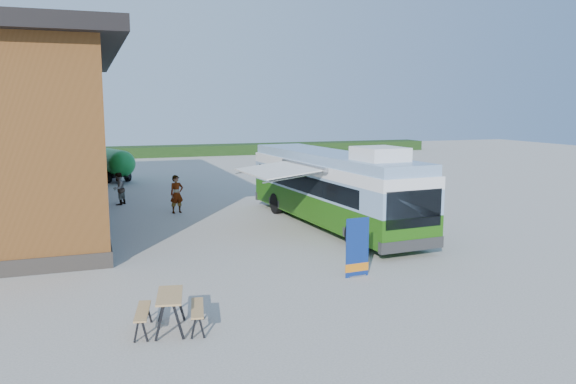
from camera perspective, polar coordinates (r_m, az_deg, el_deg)
name	(u,v)px	position (r m, az deg, el deg)	size (l,w,h in m)	color
ground	(309,250)	(19.47, 2.11, -5.88)	(100.00, 100.00, 0.00)	#BCB7AD
barn	(4,136)	(27.76, -26.93, 5.08)	(9.60, 21.20, 7.50)	brown
hedge	(245,149)	(57.65, -4.42, 4.37)	(40.00, 3.00, 1.00)	#264419
bus	(332,186)	(23.01, 4.46, 0.63)	(3.21, 11.53, 3.50)	#307313
awning	(281,167)	(21.86, -0.68, 2.56)	(2.63, 3.94, 0.49)	white
banner	(357,253)	(16.43, 7.04, -6.15)	(0.76, 0.22, 1.74)	navy
picnic_table	(170,304)	(12.83, -11.91, -11.04)	(1.66, 1.53, 0.83)	tan
person_a	(177,194)	(26.36, -11.25, -0.21)	(0.64, 0.42, 1.76)	#999999
person_b	(118,189)	(29.24, -16.85, 0.32)	(0.79, 0.61, 1.62)	#999999
slurry_tanker	(111,162)	(38.90, -17.59, 2.91)	(2.95, 5.46, 2.11)	#1A8F35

